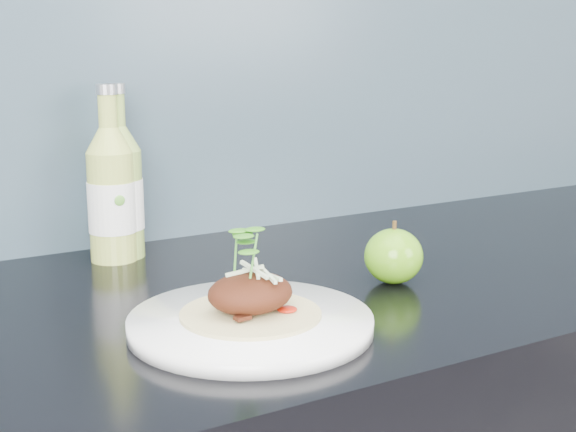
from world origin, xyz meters
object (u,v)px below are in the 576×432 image
Objects in this scene: green_apple at (394,256)px; cider_bottle_right at (119,192)px; dinner_plate at (251,323)px; cider_bottle_left at (112,195)px.

cider_bottle_right is (-0.24, 0.29, 0.06)m from green_apple.
dinner_plate is 1.40× the size of cider_bottle_right.
green_apple is 0.33× the size of cider_bottle_right.
dinner_plate is at bearing -83.29° from cider_bottle_left.
cider_bottle_left is at bearing 133.24° from green_apple.
cider_bottle_left reaches higher than dinner_plate.
green_apple is at bearing -38.31° from cider_bottle_right.
cider_bottle_left is (-0.26, 0.28, 0.06)m from green_apple.
cider_bottle_right is (-0.02, 0.34, 0.08)m from dinner_plate.
green_apple reaches higher than dinner_plate.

